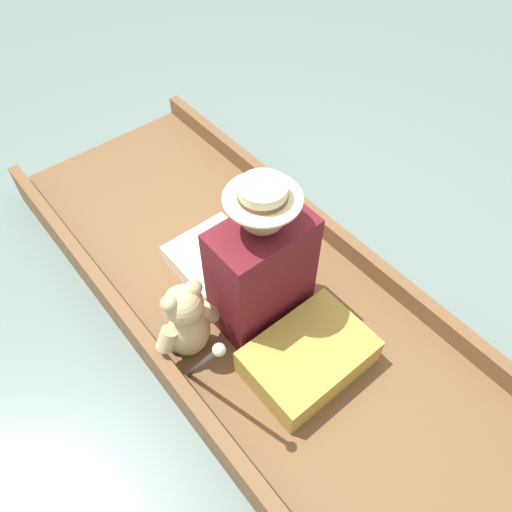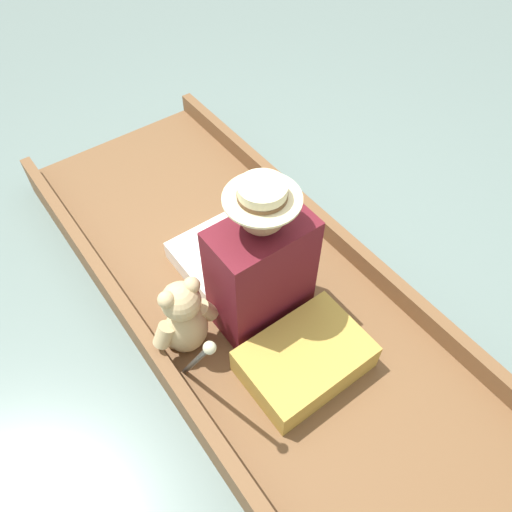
{
  "view_description": "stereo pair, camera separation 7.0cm",
  "coord_description": "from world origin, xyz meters",
  "px_view_note": "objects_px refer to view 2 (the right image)",
  "views": [
    {
      "loc": [
        -0.88,
        -1.13,
        2.19
      ],
      "look_at": [
        -0.03,
        -0.09,
        0.54
      ],
      "focal_mm": 35.0,
      "sensor_mm": 36.0,
      "label": 1
    },
    {
      "loc": [
        -0.83,
        -1.18,
        2.19
      ],
      "look_at": [
        -0.03,
        -0.09,
        0.54
      ],
      "focal_mm": 35.0,
      "sensor_mm": 36.0,
      "label": 2
    }
  ],
  "objects_px": {
    "teddy_bear": "(184,319)",
    "walking_cane": "(198,359)",
    "seated_person": "(252,265)",
    "wine_glass": "(278,210)"
  },
  "relations": [
    {
      "from": "wine_glass",
      "to": "walking_cane",
      "type": "xyz_separation_m",
      "value": [
        -0.91,
        -0.66,
        0.32
      ]
    },
    {
      "from": "seated_person",
      "to": "walking_cane",
      "type": "distance_m",
      "value": 0.56
    },
    {
      "from": "teddy_bear",
      "to": "walking_cane",
      "type": "height_order",
      "value": "walking_cane"
    },
    {
      "from": "walking_cane",
      "to": "teddy_bear",
      "type": "bearing_deg",
      "value": 72.19
    },
    {
      "from": "seated_person",
      "to": "walking_cane",
      "type": "height_order",
      "value": "seated_person"
    },
    {
      "from": "teddy_bear",
      "to": "walking_cane",
      "type": "xyz_separation_m",
      "value": [
        -0.09,
        -0.28,
        0.18
      ]
    },
    {
      "from": "walking_cane",
      "to": "wine_glass",
      "type": "bearing_deg",
      "value": 36.21
    },
    {
      "from": "wine_glass",
      "to": "seated_person",
      "type": "bearing_deg",
      "value": -140.55
    },
    {
      "from": "seated_person",
      "to": "wine_glass",
      "type": "bearing_deg",
      "value": 46.6
    },
    {
      "from": "seated_person",
      "to": "walking_cane",
      "type": "bearing_deg",
      "value": -140.06
    }
  ]
}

